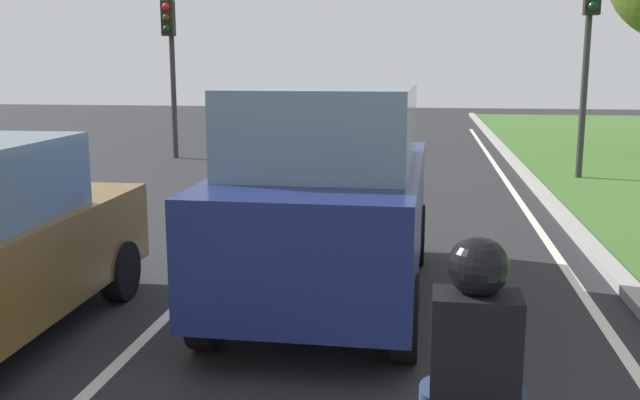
% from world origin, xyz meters
% --- Properties ---
extents(ground_plane, '(60.00, 60.00, 0.00)m').
position_xyz_m(ground_plane, '(0.00, 14.00, 0.00)').
color(ground_plane, '#262628').
extents(lane_line_center, '(0.12, 32.00, 0.01)m').
position_xyz_m(lane_line_center, '(-0.70, 14.00, 0.00)').
color(lane_line_center, silver).
rests_on(lane_line_center, ground).
extents(lane_line_right_edge, '(0.12, 32.00, 0.01)m').
position_xyz_m(lane_line_right_edge, '(3.60, 14.00, 0.00)').
color(lane_line_right_edge, silver).
rests_on(lane_line_right_edge, ground).
extents(curb_right, '(0.24, 48.00, 0.12)m').
position_xyz_m(curb_right, '(4.10, 14.00, 0.06)').
color(curb_right, '#9E9B93').
rests_on(curb_right, ground).
extents(car_suv_ahead, '(2.02, 4.53, 2.28)m').
position_xyz_m(car_suv_ahead, '(0.85, 8.67, 1.17)').
color(car_suv_ahead, navy).
rests_on(car_suv_ahead, ground).
extents(rider_person, '(0.50, 0.40, 1.16)m').
position_xyz_m(rider_person, '(2.08, 4.51, 1.19)').
color(rider_person, black).
rests_on(rider_person, ground).
extents(traffic_light_near_right, '(0.32, 0.50, 4.51)m').
position_xyz_m(traffic_light_near_right, '(5.18, 17.43, 3.13)').
color(traffic_light_near_right, '#2D2D2D').
rests_on(traffic_light_near_right, ground).
extents(traffic_light_overhead_left, '(0.32, 0.50, 4.26)m').
position_xyz_m(traffic_light_overhead_left, '(-4.86, 19.80, 2.95)').
color(traffic_light_overhead_left, '#2D2D2D').
rests_on(traffic_light_overhead_left, ground).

